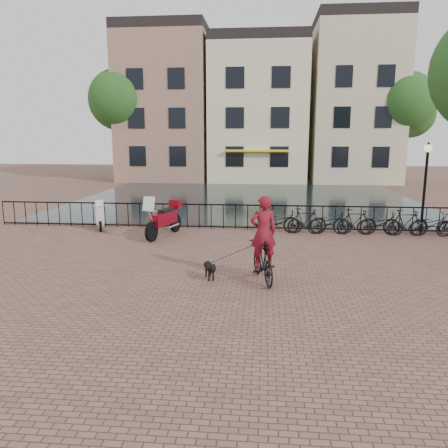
# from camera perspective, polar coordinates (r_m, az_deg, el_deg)

# --- Properties ---
(ground) EXTENTS (100.00, 100.00, 0.00)m
(ground) POSITION_cam_1_polar(r_m,az_deg,el_deg) (10.25, -1.59, -9.89)
(ground) COLOR brown
(ground) RESTS_ON ground
(canal_water) EXTENTS (20.00, 20.00, 0.00)m
(canal_water) POSITION_cam_1_polar(r_m,az_deg,el_deg) (27.07, 2.84, 3.39)
(canal_water) COLOR black
(canal_water) RESTS_ON ground
(railing) EXTENTS (20.00, 0.05, 1.02)m
(railing) POSITION_cam_1_polar(r_m,az_deg,el_deg) (17.82, 1.51, 0.93)
(railing) COLOR black
(railing) RESTS_ON ground
(canal_house_left) EXTENTS (7.50, 9.00, 12.80)m
(canal_house_left) POSITION_cam_1_polar(r_m,az_deg,el_deg) (40.52, -7.25, 15.00)
(canal_house_left) COLOR #8A5F50
(canal_house_left) RESTS_ON ground
(canal_house_mid) EXTENTS (8.00, 9.50, 11.80)m
(canal_house_mid) POSITION_cam_1_polar(r_m,az_deg,el_deg) (39.55, 4.53, 14.42)
(canal_house_mid) COLOR beige
(canal_house_mid) RESTS_ON ground
(canal_house_right) EXTENTS (7.00, 9.00, 13.30)m
(canal_house_right) POSITION_cam_1_polar(r_m,az_deg,el_deg) (40.27, 16.41, 15.02)
(canal_house_right) COLOR tan
(canal_house_right) RESTS_ON ground
(tree_far_left) EXTENTS (5.04, 5.04, 9.27)m
(tree_far_left) POSITION_cam_1_polar(r_m,az_deg,el_deg) (38.59, -13.54, 15.46)
(tree_far_left) COLOR black
(tree_far_left) RESTS_ON ground
(tree_far_right) EXTENTS (4.76, 4.76, 8.76)m
(tree_far_right) POSITION_cam_1_polar(r_m,az_deg,el_deg) (38.15, 22.59, 14.41)
(tree_far_right) COLOR black
(tree_far_right) RESTS_ON ground
(lamp_post) EXTENTS (0.30, 0.30, 3.45)m
(lamp_post) POSITION_cam_1_polar(r_m,az_deg,el_deg) (18.17, 24.87, 6.06)
(lamp_post) COLOR black
(lamp_post) RESTS_ON ground
(cyclist) EXTENTS (1.04, 2.00, 2.64)m
(cyclist) POSITION_cam_1_polar(r_m,az_deg,el_deg) (11.28, 5.13, -2.62)
(cyclist) COLOR black
(cyclist) RESTS_ON ground
(dog) EXTENTS (0.49, 0.79, 0.51)m
(dog) POSITION_cam_1_polar(r_m,az_deg,el_deg) (11.64, -1.90, -5.96)
(dog) COLOR black
(dog) RESTS_ON ground
(motorcycle) EXTENTS (1.22, 2.41, 1.68)m
(motorcycle) POSITION_cam_1_polar(r_m,az_deg,el_deg) (16.59, -7.87, 1.23)
(motorcycle) COLOR maroon
(motorcycle) RESTS_ON ground
(scooter) EXTENTS (0.88, 1.46, 1.31)m
(scooter) POSITION_cam_1_polar(r_m,az_deg,el_deg) (18.54, -15.88, 1.38)
(scooter) COLOR beige
(scooter) RESTS_ON ground
(parked_bike_0) EXTENTS (1.73, 0.64, 0.90)m
(parked_bike_0) POSITION_cam_1_polar(r_m,az_deg,el_deg) (17.21, 7.36, 0.29)
(parked_bike_0) COLOR black
(parked_bike_0) RESTS_ON ground
(parked_bike_1) EXTENTS (1.68, 0.52, 1.00)m
(parked_bike_1) POSITION_cam_1_polar(r_m,az_deg,el_deg) (17.26, 10.51, 0.39)
(parked_bike_1) COLOR black
(parked_bike_1) RESTS_ON ground
(parked_bike_2) EXTENTS (1.74, 0.67, 0.90)m
(parked_bike_2) POSITION_cam_1_polar(r_m,az_deg,el_deg) (17.38, 13.63, 0.18)
(parked_bike_2) COLOR black
(parked_bike_2) RESTS_ON ground
(parked_bike_3) EXTENTS (1.67, 0.50, 1.00)m
(parked_bike_3) POSITION_cam_1_polar(r_m,az_deg,el_deg) (17.54, 16.71, 0.27)
(parked_bike_3) COLOR black
(parked_bike_3) RESTS_ON ground
(parked_bike_4) EXTENTS (1.75, 0.71, 0.90)m
(parked_bike_4) POSITION_cam_1_polar(r_m,az_deg,el_deg) (17.76, 19.70, 0.06)
(parked_bike_4) COLOR black
(parked_bike_4) RESTS_ON ground
(parked_bike_5) EXTENTS (1.67, 0.51, 1.00)m
(parked_bike_5) POSITION_cam_1_polar(r_m,az_deg,el_deg) (18.01, 22.64, 0.16)
(parked_bike_5) COLOR black
(parked_bike_5) RESTS_ON ground
(parked_bike_6) EXTENTS (1.76, 0.73, 0.90)m
(parked_bike_6) POSITION_cam_1_polar(r_m,az_deg,el_deg) (18.32, 25.47, -0.05)
(parked_bike_6) COLOR black
(parked_bike_6) RESTS_ON ground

